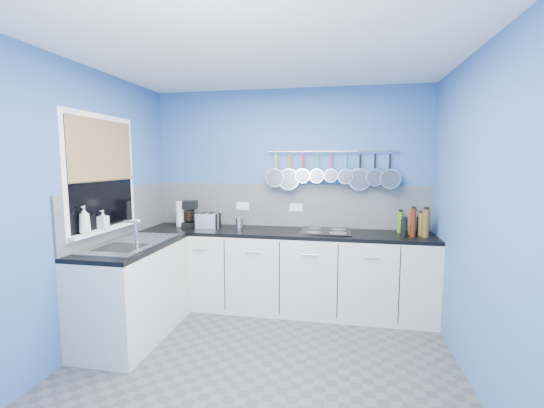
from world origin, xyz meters
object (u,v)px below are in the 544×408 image
(coffee_maker, at_px, (190,214))
(canister, at_px, (239,223))
(soap_bottle_a, at_px, (84,220))
(paper_towel, at_px, (181,214))
(soap_bottle_b, at_px, (103,219))
(hob, at_px, (326,231))
(toaster, at_px, (207,220))

(coffee_maker, xyz_separation_m, canister, (0.61, 0.01, -0.09))
(soap_bottle_a, bearing_deg, paper_towel, 77.72)
(soap_bottle_a, bearing_deg, soap_bottle_b, 90.00)
(soap_bottle_a, height_order, paper_towel, soap_bottle_a)
(soap_bottle_a, height_order, hob, soap_bottle_a)
(soap_bottle_a, xyz_separation_m, coffee_maker, (0.39, 1.29, -0.12))
(soap_bottle_b, xyz_separation_m, coffee_maker, (0.39, 1.05, -0.08))
(coffee_maker, height_order, toaster, coffee_maker)
(soap_bottle_b, relative_size, toaster, 0.65)
(toaster, bearing_deg, soap_bottle_a, -131.18)
(coffee_maker, relative_size, hob, 0.56)
(canister, height_order, hob, canister)
(toaster, relative_size, canister, 2.19)
(paper_towel, bearing_deg, soap_bottle_a, -102.28)
(soap_bottle_b, height_order, canister, soap_bottle_b)
(paper_towel, distance_m, canister, 0.72)
(soap_bottle_a, relative_size, coffee_maker, 0.79)
(paper_towel, bearing_deg, canister, 0.29)
(soap_bottle_b, height_order, coffee_maker, soap_bottle_b)
(paper_towel, distance_m, coffee_maker, 0.11)
(hob, bearing_deg, coffee_maker, 178.59)
(paper_towel, xyz_separation_m, coffee_maker, (0.11, -0.00, 0.01))
(paper_towel, xyz_separation_m, toaster, (0.34, -0.05, -0.06))
(coffee_maker, distance_m, hob, 1.61)
(paper_towel, height_order, canister, paper_towel)
(soap_bottle_a, height_order, toaster, soap_bottle_a)
(soap_bottle_b, xyz_separation_m, toaster, (0.62, 1.01, -0.15))
(soap_bottle_a, xyz_separation_m, toaster, (0.62, 1.25, -0.18))
(soap_bottle_a, bearing_deg, hob, 32.14)
(paper_towel, bearing_deg, soap_bottle_b, -105.00)
(soap_bottle_b, bearing_deg, canister, 46.74)
(coffee_maker, distance_m, canister, 0.61)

